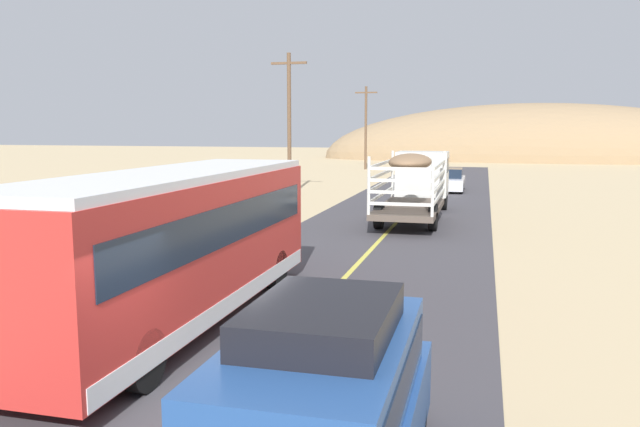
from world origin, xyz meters
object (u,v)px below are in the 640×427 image
Objects in this scene: livestock_truck at (418,177)px; boulder_near_shoulder at (205,195)px; bus at (175,243)px; power_pole_mid at (289,120)px; car_far at (450,181)px; suv_near at (324,407)px; power_pole_far at (366,125)px.

livestock_truck reaches higher than boulder_near_shoulder.
power_pole_mid is at bearing 102.03° from bus.
livestock_truck is at bearing -94.20° from car_far.
bus reaches higher than livestock_truck.
suv_near is at bearing -89.13° from car_far.
suv_near is 0.48× the size of livestock_truck.
livestock_truck is 18.28m from bus.
car_far is at bearing 90.87° from suv_near.
power_pole_mid is 7.12m from boulder_near_shoulder.
bus is (-4.57, 5.45, 0.60)m from suv_near.
bus is 25.49m from power_pole_mid.
boulder_near_shoulder is at bearing -142.44° from car_far.
livestock_truck is 6.22× the size of boulder_near_shoulder.
boulder_near_shoulder is at bearing -96.59° from power_pole_far.
power_pole_far reaches higher than bus.
power_pole_mid reaches higher than livestock_truck.
car_far is 2.82× the size of boulder_near_shoulder.
power_pole_mid is (-9.32, -5.17, 3.86)m from car_far.
suv_near reaches higher than car_far.
power_pole_far reaches higher than car_far.
boulder_near_shoulder is at bearing 117.46° from suv_near.
bus reaches higher than suv_near.
boulder_near_shoulder is (-8.73, 20.14, -1.34)m from bus.
boulder_near_shoulder is (-12.76, -9.82, -0.29)m from car_far.
car_far is at bearing 37.56° from boulder_near_shoulder.
power_pole_mid reaches higher than suv_near.
power_pole_far is (-8.44, 31.98, 2.56)m from livestock_truck.
car_far is 16.10m from boulder_near_shoulder.
suv_near is 1.05× the size of car_far.
power_pole_mid is at bearing 141.25° from livestock_truck.
power_pole_far is 30.31m from boulder_near_shoulder.
power_pole_far reaches higher than livestock_truck.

